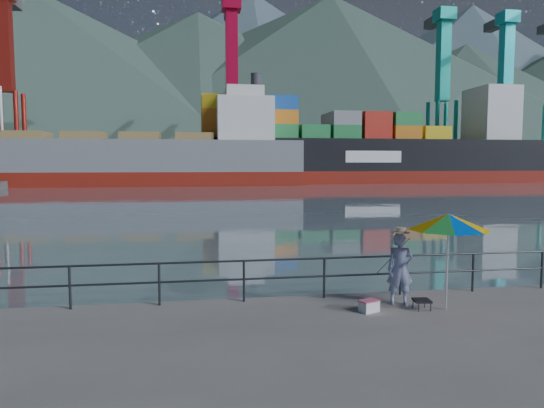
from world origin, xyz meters
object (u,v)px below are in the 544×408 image
at_px(fisherman, 400,269).
at_px(cooler_bag, 369,307).
at_px(container_ship, 371,150).
at_px(bulk_carrier, 157,158).
at_px(beach_umbrella, 449,222).

relative_size(fisherman, cooler_bag, 4.15).
distance_m(cooler_bag, container_ship, 80.61).
relative_size(cooler_bag, bulk_carrier, 0.01).
bearing_deg(beach_umbrella, cooler_bag, 175.46).
xyz_separation_m(cooler_bag, bulk_carrier, (-9.83, 69.83, 4.03)).
xyz_separation_m(bulk_carrier, container_ship, (38.06, 5.46, 1.64)).
xyz_separation_m(beach_umbrella, bulk_carrier, (-11.62, 69.97, 2.12)).
distance_m(fisherman, bulk_carrier, 70.31).
bearing_deg(bulk_carrier, container_ship, 8.17).
relative_size(fisherman, bulk_carrier, 0.03).
xyz_separation_m(fisherman, cooler_bag, (-0.92, -0.43, -0.73)).
bearing_deg(cooler_bag, bulk_carrier, 75.78).
distance_m(cooler_bag, bulk_carrier, 70.64).
relative_size(fisherman, beach_umbrella, 0.71).
bearing_deg(bulk_carrier, fisherman, -81.20).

